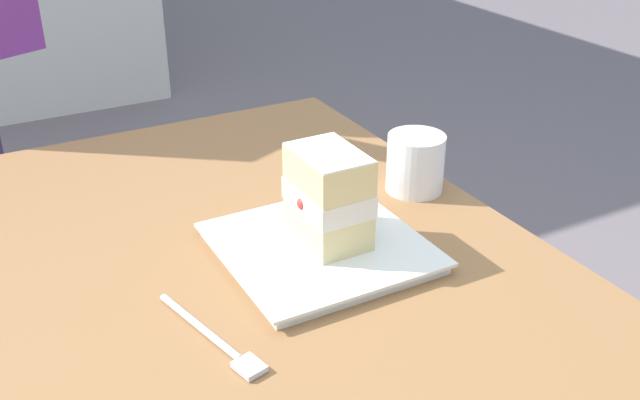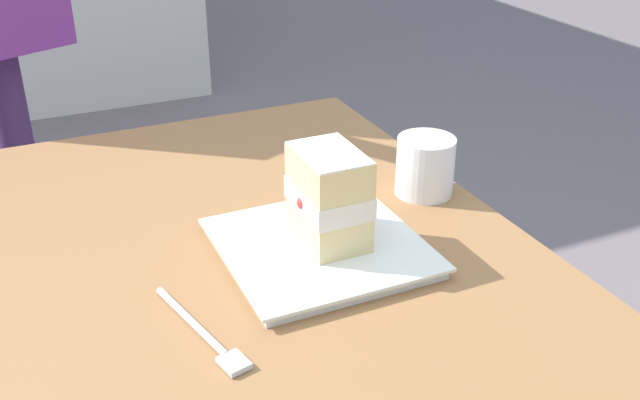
{
  "view_description": "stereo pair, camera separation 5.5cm",
  "coord_description": "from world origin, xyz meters",
  "px_view_note": "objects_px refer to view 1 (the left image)",
  "views": [
    {
      "loc": [
        -0.61,
        0.13,
        1.17
      ],
      "look_at": [
        0.05,
        -0.24,
        0.78
      ],
      "focal_mm": 41.34,
      "sensor_mm": 36.0,
      "label": 1
    },
    {
      "loc": [
        -0.64,
        0.08,
        1.17
      ],
      "look_at": [
        0.05,
        -0.24,
        0.78
      ],
      "focal_mm": 41.34,
      "sensor_mm": 36.0,
      "label": 2
    }
  ],
  "objects_px": {
    "dessert_fork": "(215,339)",
    "cake_slice": "(329,197)",
    "coffee_cup": "(415,162)",
    "dessert_plate": "(320,248)"
  },
  "relations": [
    {
      "from": "dessert_fork",
      "to": "cake_slice",
      "type": "bearing_deg",
      "value": -61.68
    },
    {
      "from": "dessert_fork",
      "to": "coffee_cup",
      "type": "xyz_separation_m",
      "value": [
        0.19,
        -0.37,
        0.04
      ]
    },
    {
      "from": "cake_slice",
      "to": "coffee_cup",
      "type": "height_order",
      "value": "cake_slice"
    },
    {
      "from": "cake_slice",
      "to": "dessert_plate",
      "type": "bearing_deg",
      "value": 102.45
    },
    {
      "from": "dessert_plate",
      "to": "dessert_fork",
      "type": "height_order",
      "value": "dessert_plate"
    },
    {
      "from": "cake_slice",
      "to": "coffee_cup",
      "type": "bearing_deg",
      "value": -65.19
    },
    {
      "from": "dessert_plate",
      "to": "dessert_fork",
      "type": "xyz_separation_m",
      "value": [
        -0.1,
        0.17,
        -0.0
      ]
    },
    {
      "from": "coffee_cup",
      "to": "dessert_plate",
      "type": "bearing_deg",
      "value": 114.07
    },
    {
      "from": "coffee_cup",
      "to": "cake_slice",
      "type": "bearing_deg",
      "value": 114.81
    },
    {
      "from": "coffee_cup",
      "to": "dessert_fork",
      "type": "bearing_deg",
      "value": 116.59
    }
  ]
}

